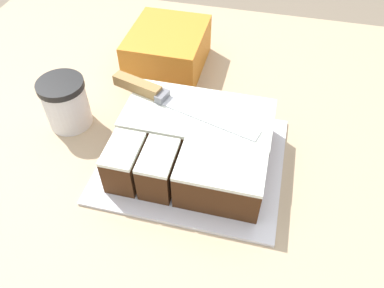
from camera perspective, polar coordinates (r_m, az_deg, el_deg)
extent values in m
cube|color=tan|center=(1.13, 0.71, -15.91)|extent=(1.40, 1.10, 0.93)
cube|color=silver|center=(0.71, 0.00, -2.32)|extent=(0.34, 0.29, 0.01)
cube|color=#472814|center=(0.71, 0.87, 2.42)|extent=(0.27, 0.14, 0.07)
cube|color=white|center=(0.69, 0.91, 4.75)|extent=(0.27, 0.14, 0.01)
cube|color=#472814|center=(0.63, 4.26, -5.66)|extent=(0.14, 0.09, 0.07)
cube|color=white|center=(0.60, 4.46, -3.39)|extent=(0.14, 0.09, 0.01)
cube|color=#472814|center=(0.66, -10.12, -3.06)|extent=(0.06, 0.08, 0.07)
cube|color=white|center=(0.63, -10.58, -0.77)|extent=(0.06, 0.08, 0.01)
cube|color=#472814|center=(0.65, -5.03, -4.09)|extent=(0.06, 0.08, 0.07)
cube|color=white|center=(0.62, -5.26, -1.80)|extent=(0.06, 0.08, 0.01)
cube|color=silver|center=(0.67, 2.23, 4.23)|extent=(0.20, 0.08, 0.00)
cube|color=slate|center=(0.70, -4.55, 7.22)|extent=(0.02, 0.03, 0.02)
cube|color=olive|center=(0.73, -8.31, 8.80)|extent=(0.10, 0.05, 0.02)
cylinder|color=white|center=(0.80, -18.55, 5.58)|extent=(0.09, 0.09, 0.09)
cylinder|color=black|center=(0.76, -19.47, 8.48)|extent=(0.09, 0.09, 0.01)
cube|color=orange|center=(0.91, -3.69, 14.24)|extent=(0.17, 0.19, 0.09)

